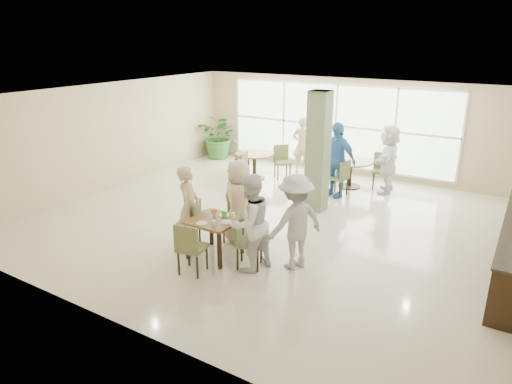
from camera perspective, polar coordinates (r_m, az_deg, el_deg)
The scene contains 19 objects.
ground at distance 10.20m, azimuth 2.58°, elevation -3.78°, with size 10.00×10.00×0.00m, color beige.
room_shell at distance 9.67m, azimuth 2.73°, elevation 5.56°, with size 10.00×10.00×10.00m.
window_bank at distance 13.89m, azimuth 9.93°, elevation 8.17°, with size 7.00×0.04×7.00m.
column at distance 10.61m, azimuth 7.76°, elevation 4.95°, with size 0.45×0.45×2.80m, color #687752.
main_table at distance 8.46m, azimuth -5.18°, elevation -4.05°, with size 0.86×0.86×0.75m.
round_table_left at distance 13.15m, azimuth -0.20°, elevation 4.16°, with size 1.12×1.12×0.75m.
round_table_right at distance 12.63m, azimuth 11.74°, elevation 3.21°, with size 1.20×1.20×0.75m.
chairs_main_table at distance 8.54m, azimuth -5.00°, elevation -5.07°, with size 2.04×2.01×0.95m.
chairs_table_left at distance 13.19m, azimuth -0.24°, elevation 3.74°, with size 2.04×1.85×0.95m.
chairs_table_right at distance 12.65m, azimuth 11.58°, elevation 2.69°, with size 2.13×1.82×0.95m.
tabletop_clutter at distance 8.37m, azimuth -4.91°, elevation -3.06°, with size 0.72×0.72×0.21m.
potted_plant at distance 15.40m, azimuth -4.58°, elevation 6.95°, with size 1.34×1.34×1.49m, color #2F6729.
teen_left at distance 8.81m, azimuth -8.39°, elevation -1.93°, with size 0.60×0.40×1.66m, color #C9B086.
teen_far at distance 8.98m, azimuth -2.15°, elevation -1.19°, with size 0.83×0.45×1.70m, color #C9B086.
teen_right at distance 7.89m, azimuth -0.77°, elevation -3.86°, with size 0.86×0.67×1.76m, color white.
teen_standing at distance 7.99m, azimuth 4.93°, elevation -3.76°, with size 1.12×0.64×1.73m, color #A8A8AB.
adult_a at distance 11.75m, azimuth 9.98°, elevation 4.00°, with size 1.13×0.64×1.92m, color #3D75B7.
adult_b at distance 12.39m, azimuth 16.22°, elevation 4.01°, with size 1.67×0.72×1.80m, color white.
adult_standing at distance 13.68m, azimuth 5.82°, elevation 5.82°, with size 0.62×0.41×1.70m, color #C9B086.
Camera 1 is at (4.53, -8.24, 3.95)m, focal length 32.00 mm.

